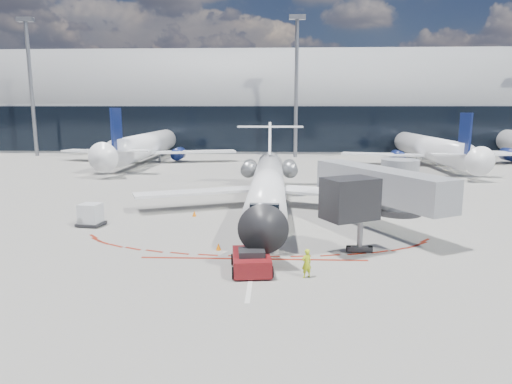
{
  "coord_description": "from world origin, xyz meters",
  "views": [
    {
      "loc": [
        1.31,
        -38.32,
        9.16
      ],
      "look_at": [
        -0.2,
        -3.44,
        2.71
      ],
      "focal_mm": 32.0,
      "sensor_mm": 36.0,
      "label": 1
    }
  ],
  "objects_px": {
    "pushback_tug": "(251,261)",
    "ramp_worker": "(307,263)",
    "uld_container": "(91,215)",
    "regional_jet": "(268,182)"
  },
  "relations": [
    {
      "from": "pushback_tug",
      "to": "uld_container",
      "type": "bearing_deg",
      "value": 137.47
    },
    {
      "from": "regional_jet",
      "to": "ramp_worker",
      "type": "bearing_deg",
      "value": -81.84
    },
    {
      "from": "regional_jet",
      "to": "uld_container",
      "type": "distance_m",
      "value": 15.3
    },
    {
      "from": "regional_jet",
      "to": "uld_container",
      "type": "height_order",
      "value": "regional_jet"
    },
    {
      "from": "pushback_tug",
      "to": "ramp_worker",
      "type": "xyz_separation_m",
      "value": [
        3.07,
        -0.85,
        0.21
      ]
    },
    {
      "from": "uld_container",
      "to": "regional_jet",
      "type": "bearing_deg",
      "value": 32.53
    },
    {
      "from": "pushback_tug",
      "to": "ramp_worker",
      "type": "relative_size",
      "value": 3.31
    },
    {
      "from": "pushback_tug",
      "to": "ramp_worker",
      "type": "height_order",
      "value": "ramp_worker"
    },
    {
      "from": "uld_container",
      "to": "pushback_tug",
      "type": "bearing_deg",
      "value": -27.89
    },
    {
      "from": "pushback_tug",
      "to": "ramp_worker",
      "type": "distance_m",
      "value": 3.19
    }
  ]
}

